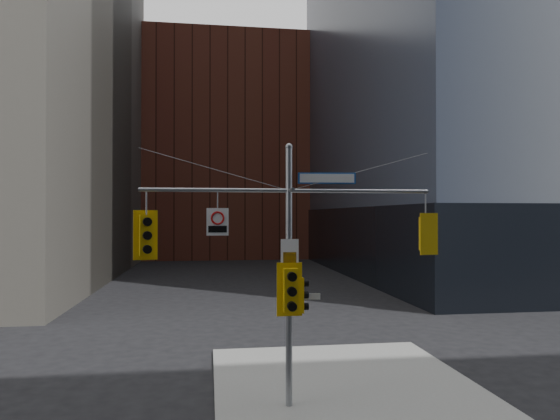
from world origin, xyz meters
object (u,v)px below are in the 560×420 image
object	(u,v)px
signal_assembly	(289,249)
street_sign_blade	(327,178)
traffic_light_east_arm	(426,234)
traffic_light_pole_front	(291,290)
traffic_light_pole_side	(300,295)
traffic_light_west_arm	(146,235)
regulatory_sign_arm	(218,221)

from	to	relation	value
signal_assembly	street_sign_blade	bearing A→B (deg)	0.15
traffic_light_east_arm	traffic_light_pole_front	world-z (taller)	traffic_light_east_arm
traffic_light_pole_side	traffic_light_west_arm	bearing A→B (deg)	88.21
traffic_light_west_arm	traffic_light_east_arm	xyz separation A→B (m)	(7.73, -0.01, -0.00)
traffic_light_east_arm	traffic_light_pole_front	size ratio (longest dim) A/B	0.81
traffic_light_west_arm	signal_assembly	bearing A→B (deg)	-14.33
signal_assembly	traffic_light_pole_side	world-z (taller)	signal_assembly
street_sign_blade	regulatory_sign_arm	world-z (taller)	street_sign_blade
traffic_light_east_arm	regulatory_sign_arm	size ratio (longest dim) A/B	1.60
traffic_light_pole_front	traffic_light_pole_side	bearing A→B (deg)	40.44
traffic_light_west_arm	regulatory_sign_arm	world-z (taller)	regulatory_sign_arm
signal_assembly	street_sign_blade	world-z (taller)	signal_assembly
traffic_light_pole_front	street_sign_blade	size ratio (longest dim) A/B	0.90
signal_assembly	traffic_light_pole_front	bearing A→B (deg)	-90.00
traffic_light_east_arm	traffic_light_pole_front	bearing A→B (deg)	-5.30
signal_assembly	regulatory_sign_arm	distance (m)	2.08
traffic_light_pole_front	regulatory_sign_arm	xyz separation A→B (m)	(-1.94, 0.25, 1.85)
traffic_light_east_arm	street_sign_blade	world-z (taller)	street_sign_blade
traffic_light_east_arm	street_sign_blade	size ratio (longest dim) A/B	0.73
traffic_light_west_arm	regulatory_sign_arm	size ratio (longest dim) A/B	1.80
traffic_light_pole_front	traffic_light_east_arm	bearing A→B (deg)	3.76
traffic_light_west_arm	street_sign_blade	bearing A→B (deg)	-14.25
traffic_light_pole_side	street_sign_blade	size ratio (longest dim) A/B	0.60
traffic_light_pole_front	signal_assembly	bearing A→B (deg)	89.87
traffic_light_west_arm	street_sign_blade	size ratio (longest dim) A/B	0.82
signal_assembly	regulatory_sign_arm	world-z (taller)	signal_assembly
traffic_light_west_arm	regulatory_sign_arm	distance (m)	1.90
street_sign_blade	traffic_light_pole_front	bearing A→B (deg)	-160.56
traffic_light_west_arm	regulatory_sign_arm	bearing A→B (deg)	-15.16
traffic_light_pole_front	regulatory_sign_arm	bearing A→B (deg)	172.64
traffic_light_east_arm	traffic_light_pole_front	distance (m)	4.22
signal_assembly	traffic_light_pole_side	distance (m)	1.31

